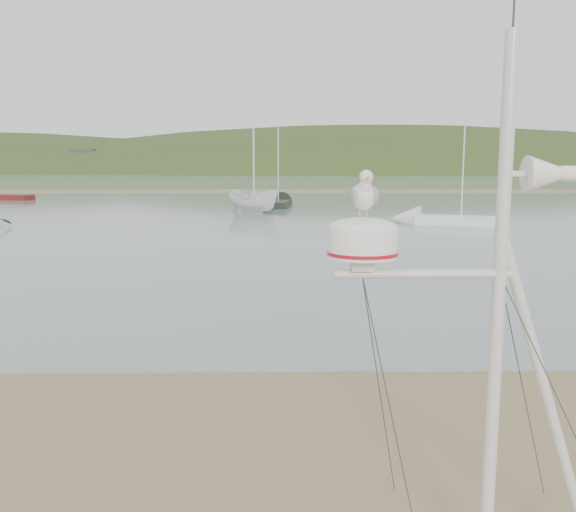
{
  "coord_description": "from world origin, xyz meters",
  "views": [
    {
      "loc": [
        2.06,
        -5.63,
        3.41
      ],
      "look_at": [
        2.14,
        1.0,
        2.4
      ],
      "focal_mm": 38.0,
      "sensor_mm": 36.0,
      "label": 1
    }
  ],
  "objects_px": {
    "boat_white": "(254,180)",
    "sailboat_dark_mid": "(281,202)",
    "mast_rig": "(486,424)",
    "sailboat_white_near": "(431,219)"
  },
  "relations": [
    {
      "from": "boat_white",
      "to": "sailboat_dark_mid",
      "type": "height_order",
      "value": "sailboat_dark_mid"
    },
    {
      "from": "mast_rig",
      "to": "sailboat_white_near",
      "type": "relative_size",
      "value": 0.82
    },
    {
      "from": "mast_rig",
      "to": "boat_white",
      "type": "xyz_separation_m",
      "value": [
        -3.5,
        37.1,
        0.97
      ]
    },
    {
      "from": "mast_rig",
      "to": "sailboat_dark_mid",
      "type": "bearing_deg",
      "value": 92.1
    },
    {
      "from": "mast_rig",
      "to": "sailboat_dark_mid",
      "type": "distance_m",
      "value": 44.73
    },
    {
      "from": "boat_white",
      "to": "sailboat_dark_mid",
      "type": "relative_size",
      "value": 0.64
    },
    {
      "from": "sailboat_dark_mid",
      "to": "boat_white",
      "type": "bearing_deg",
      "value": -103.79
    },
    {
      "from": "boat_white",
      "to": "sailboat_dark_mid",
      "type": "distance_m",
      "value": 8.05
    },
    {
      "from": "mast_rig",
      "to": "sailboat_white_near",
      "type": "xyz_separation_m",
      "value": [
        6.78,
        29.25,
        -0.99
      ]
    },
    {
      "from": "mast_rig",
      "to": "sailboat_dark_mid",
      "type": "relative_size",
      "value": 0.77
    }
  ]
}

